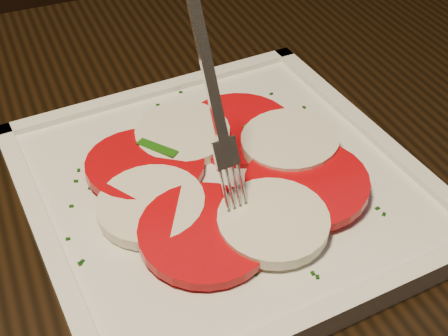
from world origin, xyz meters
TOP-DOWN VIEW (x-y plane):
  - table at (-0.20, -0.05)m, footprint 1.24×0.87m
  - chair at (-0.33, 0.66)m, footprint 0.52×0.52m
  - plate at (-0.28, -0.06)m, footprint 0.35×0.35m
  - caprese_salad at (-0.28, -0.06)m, footprint 0.24×0.26m
  - fork at (-0.29, -0.07)m, footprint 0.04×0.07m

SIDE VIEW (x-z plane):
  - chair at x=-0.33m, z-range 0.07..1.00m
  - table at x=-0.20m, z-range 0.28..1.03m
  - plate at x=-0.28m, z-range 0.75..0.76m
  - caprese_salad at x=-0.28m, z-range 0.76..0.79m
  - fork at x=-0.29m, z-range 0.78..0.95m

